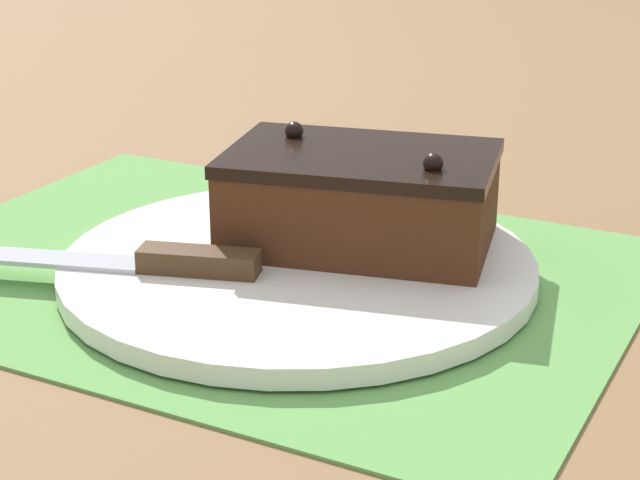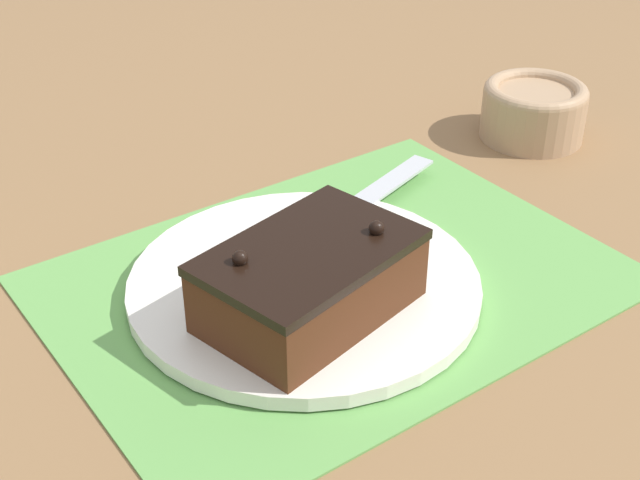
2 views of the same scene
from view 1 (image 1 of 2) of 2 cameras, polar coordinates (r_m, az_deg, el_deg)
The scene contains 5 objects.
ground_plane at distance 0.67m, azimuth -3.50°, elevation -1.76°, with size 3.00×3.00×0.00m, color olive.
placemat_woven at distance 0.67m, azimuth -3.50°, elevation -1.60°, with size 0.46×0.34×0.00m, color #609E4C.
cake_plate at distance 0.65m, azimuth -1.21°, elevation -1.45°, with size 0.29×0.29×0.01m.
chocolate_cake at distance 0.66m, azimuth 2.17°, elevation 2.28°, with size 0.18×0.14×0.07m.
serving_knife at distance 0.64m, azimuth -9.68°, elevation -1.05°, with size 0.22×0.09×0.01m.
Camera 1 is at (0.32, -0.53, 0.26)m, focal length 60.00 mm.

